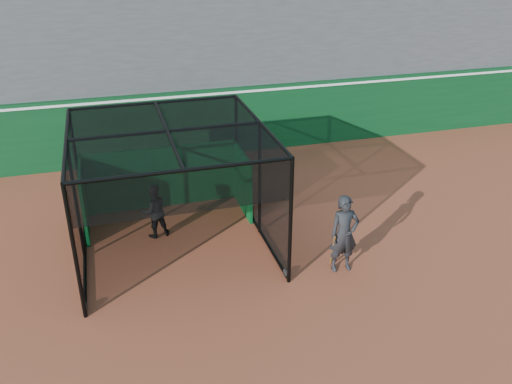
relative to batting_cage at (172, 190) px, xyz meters
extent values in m
plane|color=brown|center=(1.15, -2.29, -1.61)|extent=(120.00, 120.00, 0.00)
cube|color=#0A3C1A|center=(1.15, 6.21, -0.36)|extent=(50.00, 0.45, 2.50)
cube|color=white|center=(1.15, 6.21, 0.74)|extent=(50.00, 0.50, 0.08)
cube|color=#4C4C4F|center=(1.15, 10.08, 2.26)|extent=(50.00, 7.85, 7.75)
cube|color=#074B1E|center=(0.00, 2.36, -0.66)|extent=(4.61, 0.10, 1.90)
cylinder|color=black|center=(-2.37, -2.31, -1.50)|extent=(0.08, 0.22, 0.22)
cylinder|color=black|center=(2.37, -2.31, -1.50)|extent=(0.08, 0.22, 0.22)
cylinder|color=black|center=(-2.37, 2.28, -1.50)|extent=(0.08, 0.22, 0.22)
cylinder|color=black|center=(2.37, 2.28, -1.50)|extent=(0.08, 0.22, 0.22)
imported|color=black|center=(-0.45, 0.60, -0.84)|extent=(0.84, 0.71, 1.54)
imported|color=black|center=(3.82, -2.35, -0.61)|extent=(0.75, 0.50, 2.01)
cylinder|color=#593819|center=(3.57, -2.30, -1.06)|extent=(0.15, 0.37, 0.98)
camera|label=1|loc=(-1.40, -12.68, 6.08)|focal=38.00mm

